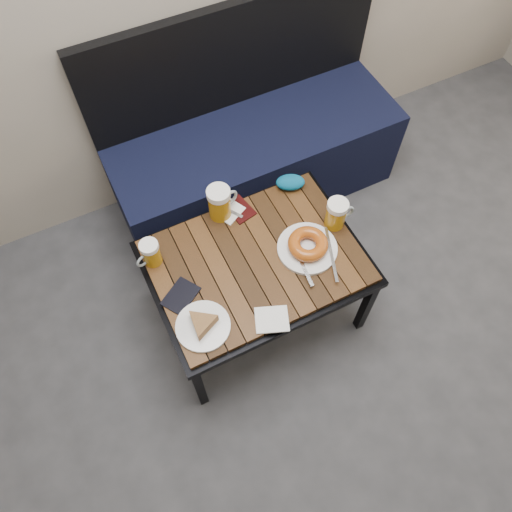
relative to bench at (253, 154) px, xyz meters
name	(u,v)px	position (x,y,z in m)	size (l,w,h in m)	color
bench	(253,154)	(0.00, 0.00, 0.00)	(1.40, 0.50, 0.95)	black
cafe_table	(256,265)	(-0.31, -0.66, 0.16)	(0.84, 0.62, 0.47)	black
beer_mug_left	(151,253)	(-0.67, -0.48, 0.26)	(0.11, 0.09, 0.12)	#AD760D
beer_mug_centre	(220,203)	(-0.34, -0.39, 0.28)	(0.15, 0.11, 0.15)	#AD760D
beer_mug_right	(337,214)	(0.05, -0.64, 0.27)	(0.13, 0.09, 0.14)	#AD760D
plate_pie	(203,324)	(-0.61, -0.82, 0.22)	(0.20, 0.20, 0.06)	white
plate_bagel	(308,246)	(-0.11, -0.70, 0.23)	(0.24, 0.31, 0.07)	white
napkin_left	(228,210)	(-0.31, -0.40, 0.20)	(0.14, 0.14, 0.01)	white
napkin_right	(272,319)	(-0.37, -0.91, 0.20)	(0.15, 0.14, 0.01)	white
passport_navy	(181,296)	(-0.63, -0.67, 0.20)	(0.10, 0.13, 0.01)	black
passport_burgundy	(239,209)	(-0.27, -0.41, 0.20)	(0.09, 0.13, 0.01)	black
knit_pouch	(290,182)	(-0.02, -0.40, 0.23)	(0.12, 0.08, 0.05)	navy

